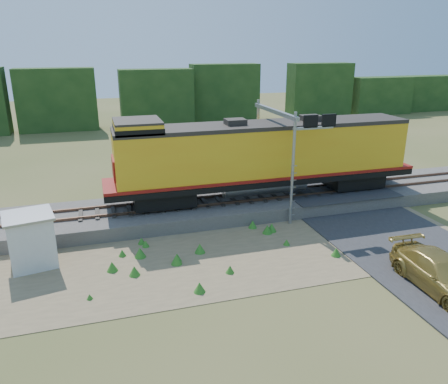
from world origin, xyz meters
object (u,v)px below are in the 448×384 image
object	(u,v)px
shed	(31,240)
car	(441,274)
locomotive	(261,156)
signal_gantry	(283,133)

from	to	relation	value
shed	car	distance (m)	18.28
shed	car	size ratio (longest dim) A/B	0.50
locomotive	shed	distance (m)	13.65
locomotive	shed	bearing A→B (deg)	-163.10
locomotive	car	bearing A→B (deg)	-70.98
shed	signal_gantry	world-z (taller)	signal_gantry
locomotive	shed	world-z (taller)	locomotive
shed	car	world-z (taller)	shed
signal_gantry	car	bearing A→B (deg)	-75.54
locomotive	signal_gantry	xyz separation A→B (m)	(1.14, -0.64, 1.45)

